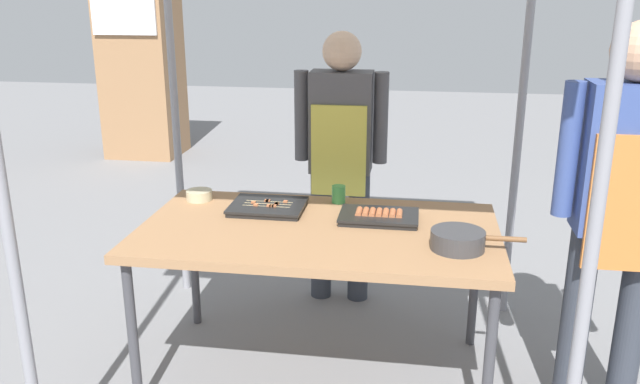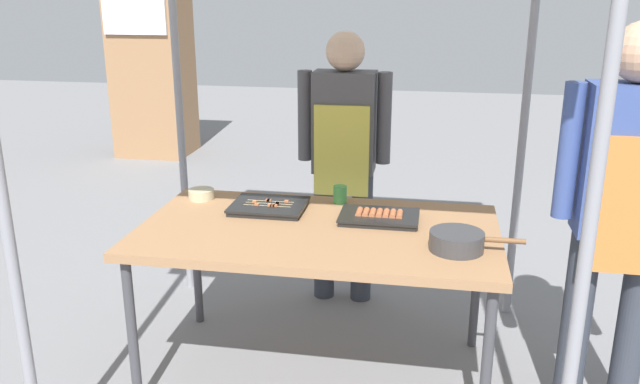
% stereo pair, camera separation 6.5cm
% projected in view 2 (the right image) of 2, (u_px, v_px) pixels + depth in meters
% --- Properties ---
extents(ground_plane, '(18.00, 18.00, 0.00)m').
position_uv_depth(ground_plane, '(318.00, 373.00, 3.14)').
color(ground_plane, slate).
extents(stall_table, '(1.60, 0.90, 0.75)m').
position_uv_depth(stall_table, '(318.00, 238.00, 2.93)').
color(stall_table, '#9E724C').
rests_on(stall_table, ground).
extents(tray_grilled_sausages, '(0.36, 0.24, 0.05)m').
position_uv_depth(tray_grilled_sausages, '(379.00, 217.00, 2.99)').
color(tray_grilled_sausages, black).
rests_on(tray_grilled_sausages, stall_table).
extents(tray_meat_skewers, '(0.35, 0.29, 0.04)m').
position_uv_depth(tray_meat_skewers, '(269.00, 206.00, 3.14)').
color(tray_meat_skewers, black).
rests_on(tray_meat_skewers, stall_table).
extents(cooking_wok, '(0.38, 0.22, 0.08)m').
position_uv_depth(cooking_wok, '(457.00, 240.00, 2.65)').
color(cooking_wok, '#38383A').
rests_on(cooking_wok, stall_table).
extents(condiment_bowl, '(0.13, 0.13, 0.05)m').
position_uv_depth(condiment_bowl, '(201.00, 194.00, 3.29)').
color(condiment_bowl, '#BFB28C').
rests_on(condiment_bowl, stall_table).
extents(drink_cup_near_edge, '(0.07, 0.07, 0.09)m').
position_uv_depth(drink_cup_near_edge, '(340.00, 194.00, 3.23)').
color(drink_cup_near_edge, '#3F994C').
rests_on(drink_cup_near_edge, stall_table).
extents(vendor_woman, '(0.52, 0.23, 1.56)m').
position_uv_depth(vendor_woman, '(344.00, 148.00, 3.63)').
color(vendor_woman, '#333842').
rests_on(vendor_woman, ground).
extents(customer_nearby, '(0.52, 0.23, 1.67)m').
position_uv_depth(customer_nearby, '(623.00, 198.00, 2.53)').
color(customer_nearby, '#333842').
rests_on(customer_nearby, ground).
extents(neighbor_stall_left, '(0.75, 0.68, 1.87)m').
position_uv_depth(neighbor_stall_left, '(152.00, 68.00, 7.01)').
color(neighbor_stall_left, '#9E724C').
rests_on(neighbor_stall_left, ground).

